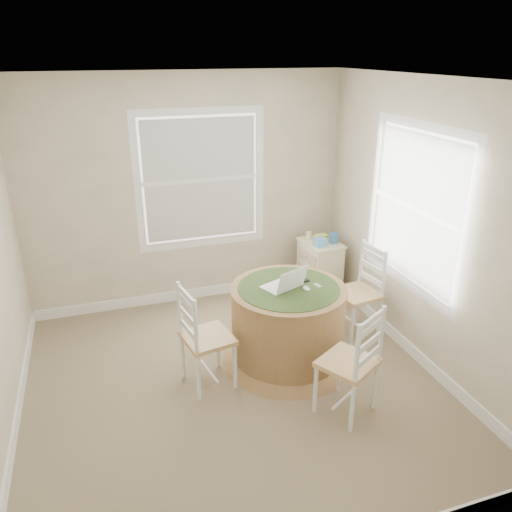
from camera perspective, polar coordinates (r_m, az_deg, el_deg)
name	(u,v)px	position (r m, az deg, el deg)	size (l,w,h in m)	color
room	(245,242)	(4.18, -1.26, 1.59)	(3.64, 3.64, 2.64)	#91805C
round_table	(288,321)	(4.75, 3.65, -7.45)	(1.26, 1.26, 0.77)	olive
chair_left	(208,337)	(4.42, -5.56, -9.24)	(0.42, 0.40, 0.95)	white
chair_near	(348,362)	(4.15, 10.44, -11.84)	(0.42, 0.40, 0.95)	white
chair_right	(357,293)	(5.24, 11.45, -4.19)	(0.42, 0.40, 0.95)	white
laptop	(284,285)	(4.57, 3.19, -3.29)	(0.42, 0.40, 0.24)	white
mouse	(306,288)	(4.57, 5.76, -3.71)	(0.06, 0.10, 0.03)	white
phone	(317,286)	(4.65, 7.04, -3.41)	(0.04, 0.09, 0.02)	#B7BABF
keys	(306,281)	(4.72, 5.71, -2.89)	(0.06, 0.05, 0.03)	black
corner_chest	(319,269)	(6.04, 7.26, -1.48)	(0.44, 0.56, 0.70)	beige
tissue_box	(320,242)	(5.78, 7.37, 1.64)	(0.12, 0.12, 0.10)	#5394BE
box_yellow	(321,238)	(5.96, 7.45, 2.10)	(0.15, 0.10, 0.06)	#F0CB54
box_blue	(333,238)	(5.88, 8.74, 2.03)	(0.08, 0.08, 0.12)	#33679A
cup_cream	(310,235)	(5.97, 6.19, 2.34)	(0.07, 0.07, 0.09)	beige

